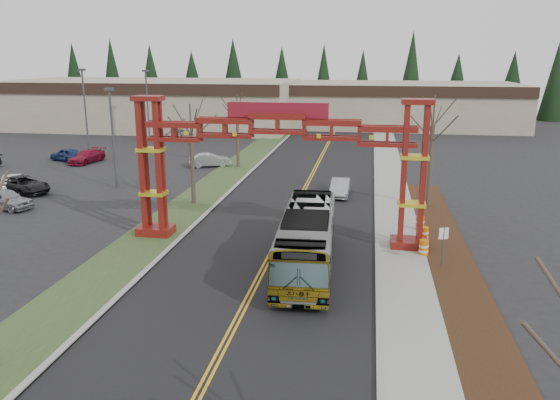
% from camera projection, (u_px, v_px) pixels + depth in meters
% --- Properties ---
extents(road, '(12.00, 110.00, 0.02)m').
position_uv_depth(road, '(293.00, 211.00, 40.74)').
color(road, black).
rests_on(road, ground).
extents(lane_line_left, '(0.12, 100.00, 0.01)m').
position_uv_depth(lane_line_left, '(292.00, 211.00, 40.75)').
color(lane_line_left, gold).
rests_on(lane_line_left, road).
extents(lane_line_right, '(0.12, 100.00, 0.01)m').
position_uv_depth(lane_line_right, '(295.00, 211.00, 40.72)').
color(lane_line_right, gold).
rests_on(lane_line_right, road).
extents(curb_right, '(0.30, 110.00, 0.15)m').
position_uv_depth(curb_right, '(377.00, 214.00, 39.76)').
color(curb_right, '#9A9995').
rests_on(curb_right, ground).
extents(sidewalk_right, '(2.60, 110.00, 0.14)m').
position_uv_depth(sidewalk_right, '(397.00, 215.00, 39.53)').
color(sidewalk_right, gray).
rests_on(sidewalk_right, ground).
extents(landscape_strip, '(2.60, 50.00, 0.12)m').
position_uv_depth(landscape_strip, '(469.00, 309.00, 24.81)').
color(landscape_strip, black).
rests_on(landscape_strip, ground).
extents(grass_median, '(4.00, 110.00, 0.08)m').
position_uv_depth(grass_median, '(191.00, 206.00, 41.99)').
color(grass_median, '#304321').
rests_on(grass_median, ground).
extents(curb_left, '(0.30, 110.00, 0.15)m').
position_uv_depth(curb_left, '(214.00, 207.00, 41.69)').
color(curb_left, '#9A9995').
rests_on(curb_left, ground).
extents(gateway_arch, '(18.20, 1.60, 8.90)m').
position_uv_depth(gateway_arch, '(278.00, 147.00, 32.54)').
color(gateway_arch, '#61100C').
rests_on(gateway_arch, ground).
extents(retail_building_west, '(46.00, 22.30, 7.50)m').
position_uv_depth(retail_building_west, '(152.00, 104.00, 89.31)').
color(retail_building_west, gray).
rests_on(retail_building_west, ground).
extents(retail_building_east, '(38.00, 20.30, 7.00)m').
position_uv_depth(retail_building_east, '(399.00, 104.00, 90.71)').
color(retail_building_east, gray).
rests_on(retail_building_east, ground).
extents(conifer_treeline, '(116.10, 5.60, 13.00)m').
position_uv_depth(conifer_treeline, '(344.00, 82.00, 102.98)').
color(conifer_treeline, black).
rests_on(conifer_treeline, ground).
extents(transit_bus, '(3.31, 11.82, 3.26)m').
position_uv_depth(transit_bus, '(307.00, 239.00, 29.47)').
color(transit_bus, '#B2B5BB').
rests_on(transit_bus, ground).
extents(silver_sedan, '(1.55, 4.28, 1.40)m').
position_uv_depth(silver_sedan, '(340.00, 187.00, 45.15)').
color(silver_sedan, '#A5A8AD').
rests_on(silver_sedan, ground).
extents(parked_car_near_a, '(4.81, 2.78, 1.54)m').
position_uv_depth(parked_car_near_a, '(5.00, 199.00, 41.23)').
color(parked_car_near_a, '#93949A').
rests_on(parked_car_near_a, ground).
extents(parked_car_near_b, '(2.89, 4.31, 1.34)m').
position_uv_depth(parked_car_near_b, '(14.00, 181.00, 47.56)').
color(parked_car_near_b, '#BEBEBE').
rests_on(parked_car_near_b, ground).
extents(parked_car_near_c, '(5.68, 4.33, 1.43)m').
position_uv_depth(parked_car_near_c, '(24.00, 185.00, 46.08)').
color(parked_car_near_c, black).
rests_on(parked_car_near_c, ground).
extents(parked_car_mid_a, '(2.69, 5.09, 1.41)m').
position_uv_depth(parked_car_mid_a, '(87.00, 156.00, 59.24)').
color(parked_car_mid_a, maroon).
rests_on(parked_car_mid_a, ground).
extents(parked_car_mid_b, '(4.66, 3.25, 1.47)m').
position_uv_depth(parked_car_mid_b, '(67.00, 154.00, 60.20)').
color(parked_car_mid_b, navy).
rests_on(parked_car_mid_b, ground).
extents(parked_car_far_a, '(4.55, 3.02, 1.42)m').
position_uv_depth(parked_car_far_a, '(210.00, 160.00, 57.10)').
color(parked_car_far_a, '#A0A0A7').
rests_on(parked_car_far_a, ground).
extents(parked_car_far_b, '(2.51, 5.05, 1.38)m').
position_uv_depth(parked_car_far_b, '(176.00, 133.00, 76.97)').
color(parked_car_far_b, silver).
rests_on(parked_car_far_b, ground).
extents(bare_tree_median_mid, '(3.40, 3.40, 7.77)m').
position_uv_depth(bare_tree_median_mid, '(191.00, 134.00, 41.40)').
color(bare_tree_median_mid, '#382D26').
rests_on(bare_tree_median_mid, ground).
extents(bare_tree_median_far, '(3.18, 3.18, 7.51)m').
position_uv_depth(bare_tree_median_far, '(237.00, 116.00, 55.49)').
color(bare_tree_median_far, '#382D26').
rests_on(bare_tree_median_far, ground).
extents(bare_tree_right_far, '(3.40, 3.40, 8.49)m').
position_uv_depth(bare_tree_right_far, '(433.00, 126.00, 40.34)').
color(bare_tree_right_far, '#382D26').
rests_on(bare_tree_right_far, ground).
extents(light_pole_near, '(0.75, 0.37, 8.64)m').
position_uv_depth(light_pole_near, '(112.00, 131.00, 46.91)').
color(light_pole_near, '#3F3F44').
rests_on(light_pole_near, ground).
extents(light_pole_mid, '(0.85, 0.43, 9.82)m').
position_uv_depth(light_pole_mid, '(85.00, 104.00, 66.17)').
color(light_pole_mid, '#3F3F44').
rests_on(light_pole_mid, ground).
extents(light_pole_far, '(0.83, 0.41, 9.52)m').
position_uv_depth(light_pole_far, '(147.00, 101.00, 72.63)').
color(light_pole_far, '#3F3F44').
rests_on(light_pole_far, ground).
extents(street_sign, '(0.52, 0.20, 2.33)m').
position_uv_depth(street_sign, '(443.00, 239.00, 29.30)').
color(street_sign, '#3F3F44').
rests_on(street_sign, ground).
extents(barrel_south, '(0.55, 0.55, 1.01)m').
position_uv_depth(barrel_south, '(424.00, 248.00, 31.39)').
color(barrel_south, '#D06E0B').
rests_on(barrel_south, ground).
extents(barrel_mid, '(0.53, 0.53, 0.98)m').
position_uv_depth(barrel_mid, '(424.00, 235.00, 33.85)').
color(barrel_mid, '#D06E0B').
rests_on(barrel_mid, ground).
extents(barrel_north, '(0.57, 0.57, 1.05)m').
position_uv_depth(barrel_north, '(420.00, 224.00, 35.88)').
color(barrel_north, '#D06E0B').
rests_on(barrel_north, ground).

